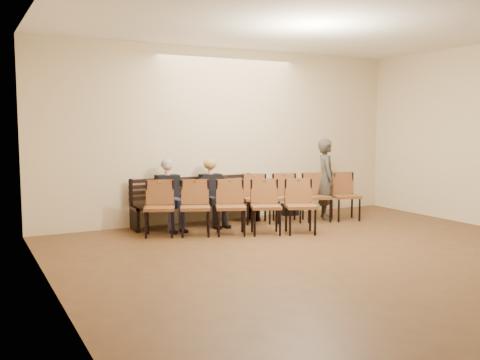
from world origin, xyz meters
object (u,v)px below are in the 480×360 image
object	(u,v)px
bench	(197,214)
chair_row_back	(231,207)
laptop	(170,199)
passerby	(326,173)
chair_row_front	(302,197)
seated_man	(169,195)
seated_woman	(212,194)
water_bottle	(225,196)
bag	(290,209)

from	to	relation	value
bench	chair_row_back	distance (m)	1.19
laptop	bench	bearing A→B (deg)	19.72
passerby	bench	bearing A→B (deg)	101.97
passerby	chair_row_front	xyz separation A→B (m)	(-0.63, -0.05, -0.47)
seated_man	seated_woman	bearing A→B (deg)	0.00
passerby	chair_row_front	bearing A→B (deg)	119.22
laptop	chair_row_back	distance (m)	1.22
seated_man	chair_row_front	bearing A→B (deg)	-11.35
seated_man	water_bottle	distance (m)	1.08
seated_woman	water_bottle	xyz separation A→B (m)	(0.17, -0.20, -0.02)
bag	chair_row_front	bearing A→B (deg)	-104.98
chair_row_back	bag	bearing A→B (deg)	53.72
seated_woman	laptop	world-z (taller)	seated_woman
water_bottle	laptop	bearing A→B (deg)	175.99
bag	passerby	bearing A→B (deg)	-58.34
bag	passerby	xyz separation A→B (m)	(0.43, -0.70, 0.84)
seated_man	laptop	bearing A→B (deg)	-108.03
bag	chair_row_back	size ratio (longest dim) A/B	0.11
seated_man	water_bottle	xyz separation A→B (m)	(1.06, -0.20, -0.07)
seated_woman	laptop	size ratio (longest dim) A/B	3.37
seated_woman	bag	xyz separation A→B (m)	(1.95, 0.22, -0.47)
seated_man	water_bottle	size ratio (longest dim) A/B	5.17
laptop	chair_row_front	bearing A→B (deg)	-9.37
laptop	bag	distance (m)	2.94
chair_row_back	bench	bearing A→B (deg)	120.62
chair_row_front	chair_row_back	world-z (taller)	chair_row_back
chair_row_front	chair_row_back	xyz separation A→B (m)	(-1.86, -0.49, 0.00)
bench	bag	size ratio (longest dim) A/B	7.69
bench	laptop	bearing A→B (deg)	-159.44
passerby	seated_woman	bearing A→B (deg)	103.30
seated_man	passerby	distance (m)	3.32
seated_man	chair_row_back	distance (m)	1.29
water_bottle	passerby	size ratio (longest dim) A/B	0.13
seated_woman	laptop	bearing A→B (deg)	-172.25
seated_woman	water_bottle	distance (m)	0.27
laptop	chair_row_back	size ratio (longest dim) A/B	0.12
seated_man	water_bottle	bearing A→B (deg)	-10.90
laptop	chair_row_front	size ratio (longest dim) A/B	0.15
bag	chair_row_front	world-z (taller)	chair_row_front
seated_man	chair_row_front	world-z (taller)	seated_man
seated_man	bag	world-z (taller)	seated_man
seated_woman	laptop	xyz separation A→B (m)	(-0.93, -0.13, -0.02)
chair_row_front	chair_row_back	bearing A→B (deg)	-147.97
seated_woman	chair_row_front	xyz separation A→B (m)	(1.75, -0.53, -0.11)
seated_man	seated_woman	distance (m)	0.89
bench	seated_man	size ratio (longest dim) A/B	2.02
bench	passerby	world-z (taller)	passerby
seated_man	seated_woman	xyz separation A→B (m)	(0.89, 0.00, -0.04)
bag	bench	bearing A→B (deg)	-177.43
seated_woman	passerby	bearing A→B (deg)	-11.40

